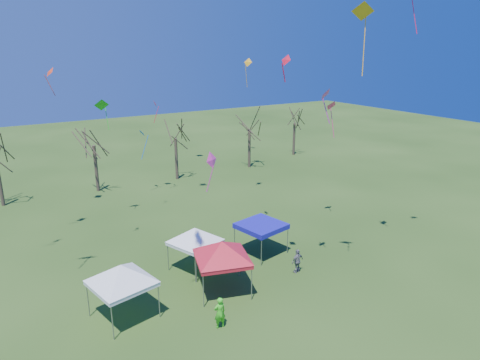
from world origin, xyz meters
The scene contains 21 objects.
ground centered at (0.00, 0.00, 0.00)m, with size 140.00×140.00×0.00m, color #234114.
tree_2 centered at (-2.37, 24.38, 6.29)m, with size 3.71×3.71×8.18m.
tree_3 centered at (6.03, 24.04, 6.08)m, with size 3.59×3.59×7.91m.
tree_4 centered at (15.36, 24.00, 6.06)m, with size 3.58×3.58×7.89m.
tree_5 centered at (23.72, 26.07, 5.73)m, with size 3.39×3.39×7.46m.
tent_white_west centered at (-6.47, 2.31, 2.87)m, with size 3.94×3.94×3.55m.
tent_white_mid centered at (-0.95, 5.01, 2.67)m, with size 3.53×3.53×3.31m.
tent_red centered at (-0.77, 1.82, 2.96)m, with size 3.99×3.99×3.67m.
tent_blue centered at (3.90, 4.67, 2.02)m, with size 3.29×3.29×2.19m.
person_green centered at (-2.57, -1.12, 0.86)m, with size 0.63×0.41×1.72m, color #3CD321.
person_grey centered at (4.34, 1.21, 0.80)m, with size 0.93×0.39×1.59m, color slate.
kite_27 centered at (5.37, 0.67, 11.19)m, with size 1.00×0.85×2.07m.
kite_25 centered at (3.05, 1.38, 13.05)m, with size 0.47×0.72×1.49m.
kite_5 centered at (5.88, -1.16, 15.44)m, with size 1.38×1.33×3.69m.
kite_1 centered at (-0.33, 3.67, 7.46)m, with size 1.07×0.79×2.43m.
kite_19 centered at (2.46, 19.89, 8.75)m, with size 0.59×0.83×2.09m.
kite_22 centered at (1.54, 21.33, 5.89)m, with size 0.89×0.90×2.80m.
kite_13 centered at (-6.17, 19.64, 11.86)m, with size 0.81×1.04×2.32m.
kite_17 centered at (11.38, 6.47, 9.49)m, with size 1.02×0.76×2.88m.
kite_11 centered at (-3.31, 15.96, 9.52)m, with size 1.17×0.78×2.43m.
kite_12 centered at (14.24, 22.67, 12.13)m, with size 0.87×1.11×3.16m.
Camera 1 is at (-11.48, -17.60, 13.72)m, focal length 32.00 mm.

